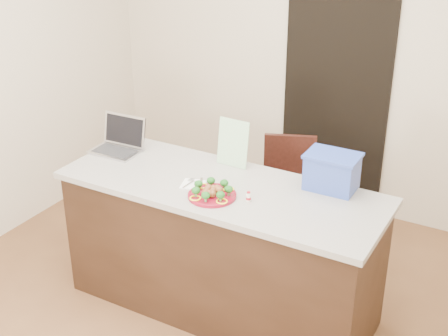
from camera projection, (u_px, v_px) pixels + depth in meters
The scene contains 16 objects.
ground at pixel (202, 326), 4.05m from camera, with size 4.00×4.00×0.00m, color brown.
room_shell at pixel (198, 88), 3.35m from camera, with size 4.00×4.00×4.00m.
doorway at pixel (335, 96), 5.13m from camera, with size 0.90×0.02×2.00m, color black.
island at pixel (221, 248), 4.05m from camera, with size 2.06×0.76×0.92m.
plate at pixel (212, 195), 3.71m from camera, with size 0.29×0.29×0.02m.
meatballs at pixel (212, 191), 3.70m from camera, with size 0.11×0.12×0.04m.
broccoli at pixel (212, 188), 3.69m from camera, with size 0.24×0.24×0.04m.
pepper_rings at pixel (212, 193), 3.70m from camera, with size 0.27×0.27×0.01m.
napkin at pixel (193, 184), 3.85m from camera, with size 0.14×0.14×0.01m, color silver.
fork at pixel (191, 182), 3.86m from camera, with size 0.03×0.14×0.00m.
knife at pixel (196, 186), 3.82m from camera, with size 0.06×0.18×0.01m.
yogurt_bottle at pixel (249, 197), 3.65m from camera, with size 0.03×0.03×0.06m.
laptop at pixel (120, 141), 4.32m from camera, with size 0.34×0.27×0.24m.
leaflet at pixel (233, 143), 4.05m from camera, with size 0.22×0.00×0.32m, color white.
blue_box at pixel (332, 171), 3.76m from camera, with size 0.32×0.24×0.23m.
chair at pixel (283, 186), 4.75m from camera, with size 0.51×0.52×0.89m.
Camera 1 is at (1.70, -2.73, 2.67)m, focal length 50.00 mm.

